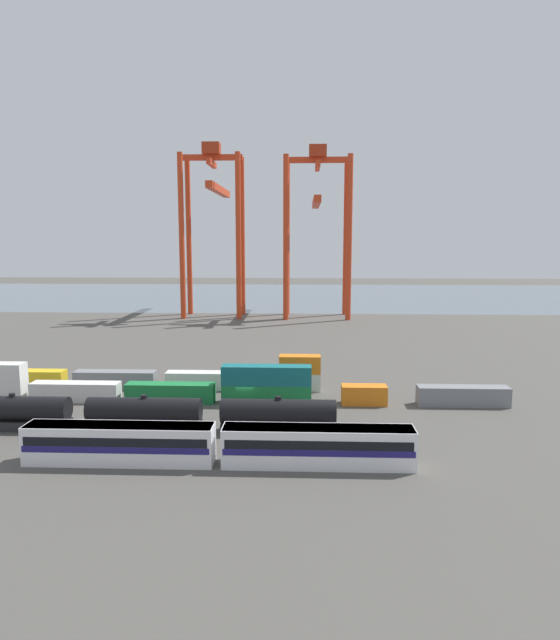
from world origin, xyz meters
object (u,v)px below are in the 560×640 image
(shipping_container_8, at_px, (25,379))
(gantry_crane_west, at_px, (214,212))
(freight_tank_row, at_px, (144,414))
(gantry_crane_central, at_px, (317,216))
(shipping_container_2, at_px, (76,392))
(shipping_container_7, at_px, (463,396))
(passenger_train, at_px, (218,443))

(shipping_container_8, relative_size, gantry_crane_west, 0.25)
(freight_tank_row, relative_size, gantry_crane_central, 0.93)
(shipping_container_8, bearing_deg, shipping_container_2, -32.99)
(shipping_container_2, xyz_separation_m, gantry_crane_west, (5.51, 89.33, 28.49))
(shipping_container_2, distance_m, shipping_container_7, 52.64)
(passenger_train, distance_m, gantry_crane_central, 113.76)
(passenger_train, distance_m, shipping_container_7, 36.50)
(gantry_crane_central, bearing_deg, passenger_train, -96.29)
(gantry_crane_west, relative_size, gantry_crane_central, 1.02)
(shipping_container_8, height_order, gantry_crane_central, gantry_crane_central)
(gantry_crane_west, bearing_deg, shipping_container_7, -62.18)
(passenger_train, xyz_separation_m, freight_tank_row, (-10.02, 9.46, -0.14))
(passenger_train, bearing_deg, shipping_container_2, 137.29)
(passenger_train, xyz_separation_m, shipping_container_8, (-33.46, 27.99, -0.84))
(shipping_container_2, relative_size, gantry_crane_west, 0.25)
(passenger_train, bearing_deg, freight_tank_row, 136.66)
(freight_tank_row, relative_size, shipping_container_7, 3.66)
(freight_tank_row, distance_m, gantry_crane_central, 106.31)
(freight_tank_row, height_order, shipping_container_2, freight_tank_row)
(shipping_container_7, xyz_separation_m, gantry_crane_central, (-17.61, 88.82, 27.36))
(freight_tank_row, distance_m, shipping_container_7, 41.45)
(shipping_container_7, bearing_deg, passenger_train, -144.59)
(passenger_train, relative_size, shipping_container_7, 3.18)
(gantry_crane_central, bearing_deg, freight_tank_row, -102.43)
(gantry_crane_west, bearing_deg, shipping_container_8, -101.02)
(shipping_container_7, distance_m, gantry_crane_central, 94.59)
(passenger_train, distance_m, shipping_container_8, 43.63)
(gantry_crane_west, bearing_deg, shipping_container_2, -93.53)
(shipping_container_2, bearing_deg, freight_tank_row, -42.20)
(shipping_container_2, height_order, gantry_crane_central, gantry_crane_central)
(gantry_crane_west, distance_m, gantry_crane_central, 29.55)
(passenger_train, relative_size, shipping_container_8, 3.18)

